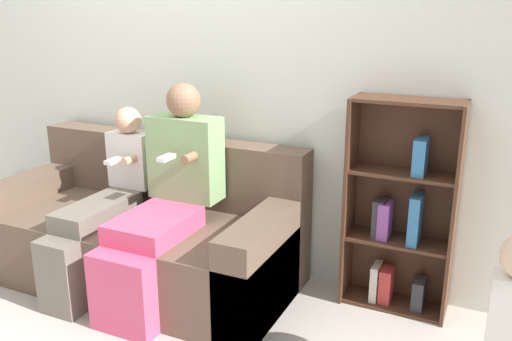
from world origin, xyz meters
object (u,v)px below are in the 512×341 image
Objects in this scene: adult_seated at (166,195)px; bookshelf at (401,213)px; couch at (144,235)px; child_seated at (101,203)px.

bookshelf is at bearing 21.00° from adult_seated.
bookshelf is (1.21, 0.46, -0.07)m from adult_seated.
couch is 1.54× the size of adult_seated.
couch is 0.44m from adult_seated.
child_seated is at bearing -172.96° from adult_seated.
adult_seated is at bearing -159.00° from bookshelf.
couch is at bearing -166.63° from bookshelf.
adult_seated is 1.30m from bookshelf.
child_seated is 1.71m from bookshelf.
bookshelf is (1.63, 0.52, 0.02)m from child_seated.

